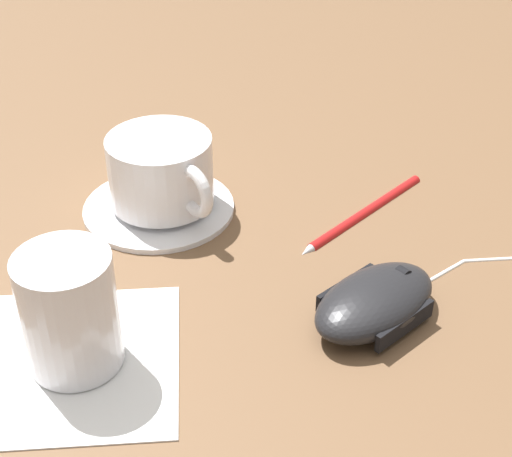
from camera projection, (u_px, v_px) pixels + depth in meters
name	position (u px, v px, depth m)	size (l,w,h in m)	color
ground_plane	(211.00, 270.00, 0.61)	(3.00, 3.00, 0.00)	brown
saucer	(159.00, 206.00, 0.68)	(0.13, 0.13, 0.01)	white
coffee_cup	(162.00, 171.00, 0.66)	(0.10, 0.09, 0.06)	white
computer_mouse	(375.00, 302.00, 0.56)	(0.11, 0.12, 0.03)	black
napkin_under_glass	(69.00, 361.00, 0.53)	(0.15, 0.15, 0.00)	white
drinking_glass	(69.00, 311.00, 0.50)	(0.06, 0.06, 0.08)	silver
pen	(364.00, 210.00, 0.67)	(0.12, 0.12, 0.01)	#B21919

